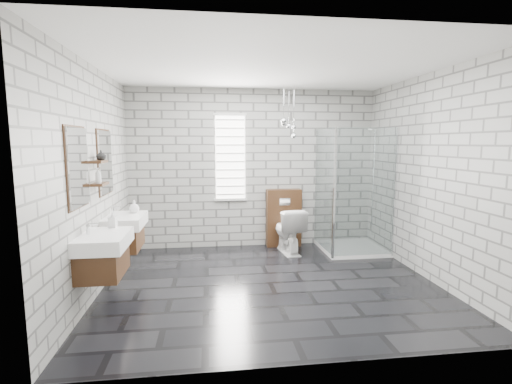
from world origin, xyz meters
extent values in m
cube|color=black|center=(0.00, 0.00, -0.01)|extent=(4.20, 3.60, 0.02)
cube|color=white|center=(0.00, 0.00, 2.71)|extent=(4.20, 3.60, 0.02)
cube|color=#A2A29D|center=(0.00, 1.81, 1.35)|extent=(4.20, 0.02, 2.70)
cube|color=#A2A29D|center=(0.00, -1.81, 1.35)|extent=(4.20, 0.02, 2.70)
cube|color=#A2A29D|center=(-2.11, 0.00, 1.35)|extent=(0.02, 3.60, 2.70)
cube|color=#A2A29D|center=(2.11, 0.00, 1.35)|extent=(0.02, 3.60, 2.70)
cube|color=#432814|center=(-1.89, -0.58, 0.55)|extent=(0.42, 0.62, 0.30)
cube|color=silver|center=(-1.69, -0.58, 0.58)|extent=(0.02, 0.35, 0.01)
cube|color=white|center=(-1.87, -0.58, 0.77)|extent=(0.47, 0.70, 0.15)
cylinder|color=silver|center=(-2.02, -0.58, 0.91)|extent=(0.04, 0.04, 0.12)
cylinder|color=silver|center=(-1.97, -0.58, 0.96)|extent=(0.10, 0.02, 0.02)
cube|color=white|center=(-2.08, -0.58, 1.55)|extent=(0.03, 0.55, 0.80)
cube|color=#432814|center=(-2.09, -0.58, 1.55)|extent=(0.01, 0.59, 0.84)
cube|color=#432814|center=(-1.89, 0.43, 0.55)|extent=(0.42, 0.62, 0.30)
cube|color=silver|center=(-1.69, 0.43, 0.58)|extent=(0.02, 0.35, 0.01)
cube|color=white|center=(-1.87, 0.43, 0.77)|extent=(0.47, 0.70, 0.15)
cylinder|color=silver|center=(-2.02, 0.43, 0.91)|extent=(0.04, 0.04, 0.12)
cylinder|color=silver|center=(-1.97, 0.43, 0.96)|extent=(0.10, 0.02, 0.02)
cube|color=white|center=(-2.08, 0.43, 1.55)|extent=(0.03, 0.55, 0.80)
cube|color=#432814|center=(-2.09, 0.43, 1.55)|extent=(0.01, 0.59, 0.84)
cube|color=#432814|center=(-2.03, -0.05, 1.32)|extent=(0.14, 0.30, 0.03)
cube|color=#432814|center=(-2.03, -0.05, 1.58)|extent=(0.14, 0.30, 0.03)
cube|color=white|center=(-0.40, 1.79, 1.55)|extent=(0.50, 0.02, 1.40)
cube|color=silver|center=(-0.40, 1.77, 2.27)|extent=(0.56, 0.04, 0.04)
cube|color=silver|center=(-0.40, 1.77, 0.83)|extent=(0.56, 0.04, 0.04)
cube|color=silver|center=(-0.40, 1.77, 0.92)|extent=(0.48, 0.01, 0.02)
cube|color=silver|center=(-0.40, 1.77, 1.06)|extent=(0.48, 0.01, 0.02)
cube|color=silver|center=(-0.40, 1.77, 1.20)|extent=(0.48, 0.01, 0.02)
cube|color=silver|center=(-0.40, 1.77, 1.34)|extent=(0.48, 0.01, 0.02)
cube|color=silver|center=(-0.40, 1.77, 1.48)|extent=(0.48, 0.01, 0.02)
cube|color=silver|center=(-0.40, 1.77, 1.62)|extent=(0.48, 0.01, 0.02)
cube|color=silver|center=(-0.40, 1.77, 1.76)|extent=(0.48, 0.01, 0.02)
cube|color=silver|center=(-0.40, 1.77, 1.90)|extent=(0.48, 0.01, 0.02)
cube|color=silver|center=(-0.40, 1.77, 2.04)|extent=(0.48, 0.01, 0.03)
cube|color=silver|center=(-0.40, 1.77, 2.18)|extent=(0.48, 0.01, 0.03)
cube|color=#432814|center=(0.52, 1.70, 0.50)|extent=(0.60, 0.20, 1.00)
cube|color=silver|center=(0.52, 1.60, 0.80)|extent=(0.18, 0.01, 0.12)
cube|color=white|center=(1.60, 1.30, 0.03)|extent=(1.00, 1.00, 0.06)
cube|color=silver|center=(1.60, 0.81, 1.03)|extent=(1.00, 0.01, 2.00)
cube|color=silver|center=(1.11, 1.30, 1.03)|extent=(0.01, 1.00, 2.00)
cube|color=silver|center=(1.11, 0.81, 1.03)|extent=(0.03, 0.03, 2.00)
cube|color=silver|center=(2.08, 0.81, 1.03)|extent=(0.03, 0.03, 2.00)
cylinder|color=silver|center=(2.04, 1.50, 1.10)|extent=(0.02, 0.02, 1.80)
cylinder|color=silver|center=(1.96, 1.50, 2.02)|extent=(0.14, 0.14, 0.02)
sphere|color=silver|center=(0.42, 1.31, 2.14)|extent=(0.09, 0.09, 0.09)
cylinder|color=silver|center=(0.42, 1.31, 2.44)|extent=(0.01, 0.01, 0.51)
sphere|color=silver|center=(0.59, 1.34, 1.91)|extent=(0.09, 0.09, 0.09)
cylinder|color=silver|center=(0.59, 1.34, 2.33)|extent=(0.01, 0.01, 0.75)
sphere|color=silver|center=(0.53, 1.43, 2.07)|extent=(0.09, 0.09, 0.09)
cylinder|color=silver|center=(0.53, 1.43, 2.41)|extent=(0.01, 0.01, 0.59)
sphere|color=silver|center=(0.45, 1.43, 2.11)|extent=(0.09, 0.09, 0.09)
cylinder|color=silver|center=(0.45, 1.43, 2.43)|extent=(0.01, 0.01, 0.55)
sphere|color=silver|center=(0.61, 1.44, 2.05)|extent=(0.09, 0.09, 0.09)
cylinder|color=silver|center=(0.61, 1.44, 2.40)|extent=(0.01, 0.01, 0.61)
imported|color=white|center=(0.52, 1.30, 0.37)|extent=(0.50, 0.77, 0.75)
imported|color=#B2B2B2|center=(-1.85, -0.27, 0.94)|extent=(0.09, 0.09, 0.18)
imported|color=#B2B2B2|center=(-1.78, 0.60, 0.94)|extent=(0.18, 0.18, 0.17)
imported|color=#B2B2B2|center=(-2.02, -0.13, 1.42)|extent=(0.08, 0.08, 0.18)
imported|color=#B2B2B2|center=(-2.02, 0.04, 1.65)|extent=(0.13, 0.13, 0.12)
camera|label=1|loc=(-0.76, -4.53, 1.80)|focal=26.00mm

